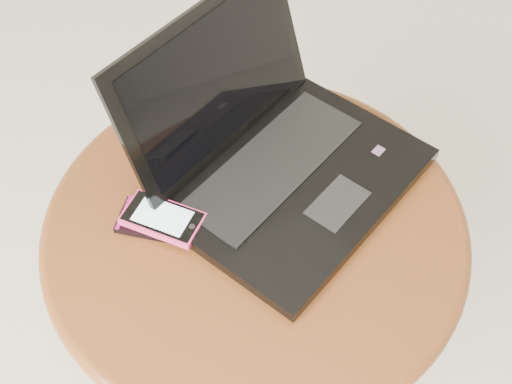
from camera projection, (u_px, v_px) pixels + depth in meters
table at (255, 261)px, 1.06m from camera, size 0.61×0.61×0.49m
laptop at (276, 154)px, 1.00m from camera, size 0.43×0.41×0.23m
phone_black at (159, 221)px, 0.97m from camera, size 0.12×0.12×0.01m
phone_pink at (163, 219)px, 0.96m from camera, size 0.11×0.13×0.01m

